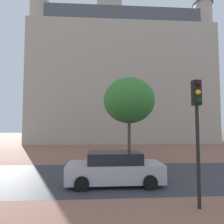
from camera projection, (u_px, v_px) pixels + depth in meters
ground_plane at (117, 175)px, 11.23m from camera, size 120.00×120.00×0.00m
street_asphalt_strip at (117, 176)px, 10.90m from camera, size 120.00×6.65×0.00m
landmark_building at (120, 79)px, 34.63m from camera, size 29.37×11.83×34.13m
car_silver at (115, 169)px, 9.47m from camera, size 4.54×2.06×1.54m
traffic_light_pole at (197, 117)px, 6.88m from camera, size 0.28×0.34×4.44m
tree_curb_far at (129, 101)px, 15.91m from camera, size 4.13×4.13×6.69m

